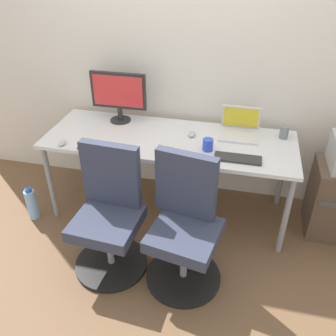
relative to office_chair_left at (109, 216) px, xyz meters
The scene contains 14 objects.
ground_plane 0.85m from the office_chair_left, 67.73° to the left, with size 5.28×5.28×0.00m, color brown.
back_wall 1.45m from the office_chair_left, 76.03° to the left, with size 4.40×0.04×2.60m, color silver.
desk 0.78m from the office_chair_left, 67.73° to the left, with size 2.01×0.72×0.73m.
office_chair_left is the anchor object (origin of this frame).
office_chair_right 0.54m from the office_chair_left, ahead, with size 0.54×0.54×0.94m.
water_bottle_on_floor 0.95m from the office_chair_left, 160.51° to the left, with size 0.09×0.09×0.31m.
desktop_monitor 1.08m from the office_chair_left, 103.17° to the left, with size 0.48×0.18×0.43m.
open_laptop 1.25m from the office_chair_left, 46.71° to the left, with size 0.31×0.27×0.22m.
keyboard_by_monitor 0.54m from the office_chair_left, 115.51° to the left, with size 0.34×0.12×0.02m, color #2D2D2D.
keyboard_by_laptop 1.01m from the office_chair_left, 29.53° to the left, with size 0.34×0.12×0.02m, color #2D2D2D.
mouse_by_monitor 0.94m from the office_chair_left, 59.49° to the left, with size 0.06×0.10×0.03m, color #B7B7B7.
mouse_by_laptop 0.72m from the office_chair_left, 142.35° to the left, with size 0.06×0.10×0.03m, color #B7B7B7.
coffee_mug 0.90m from the office_chair_left, 42.86° to the left, with size 0.08×0.08×0.09m, color blue.
pen_cup 1.51m from the office_chair_left, 37.36° to the left, with size 0.07×0.07×0.10m, color slate.
Camera 1 is at (0.57, -2.50, 2.09)m, focal length 38.56 mm.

